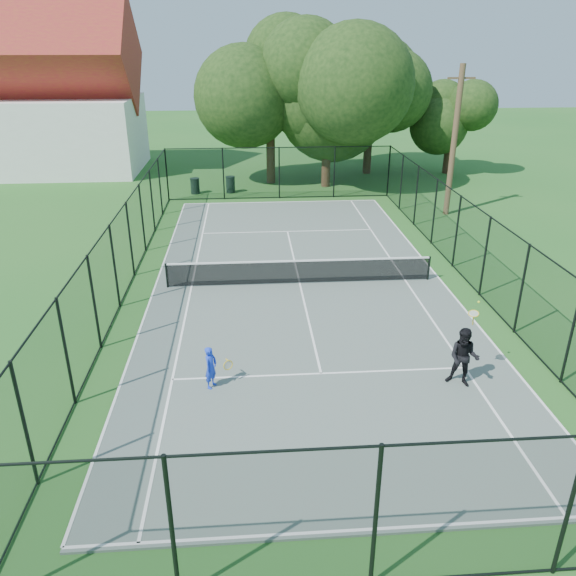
{
  "coord_description": "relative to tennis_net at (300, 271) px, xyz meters",
  "views": [
    {
      "loc": [
        -1.91,
        -19.65,
        8.56
      ],
      "look_at": [
        -0.67,
        -3.0,
        1.2
      ],
      "focal_mm": 35.0,
      "sensor_mm": 36.0,
      "label": 1
    }
  ],
  "objects": [
    {
      "name": "fence",
      "position": [
        0.0,
        0.0,
        0.92
      ],
      "size": [
        13.1,
        26.1,
        3.0
      ],
      "color": "black",
      "rests_on": "ground"
    },
    {
      "name": "trash_bin_right",
      "position": [
        -2.91,
        14.56,
        -0.07
      ],
      "size": [
        0.58,
        0.58,
        1.0
      ],
      "color": "black",
      "rests_on": "ground"
    },
    {
      "name": "utility_pole",
      "position": [
        8.77,
        9.0,
        3.27
      ],
      "size": [
        1.4,
        0.3,
        7.58
      ],
      "color": "#4C3823",
      "rests_on": "ground"
    },
    {
      "name": "tree_far_right",
      "position": [
        12.22,
        19.1,
        2.93
      ],
      "size": [
        4.29,
        4.29,
        5.67
      ],
      "color": "#332114",
      "rests_on": "ground"
    },
    {
      "name": "building",
      "position": [
        -17.0,
        22.0,
        4.35
      ],
      "size": [
        15.3,
        8.15,
        11.87
      ],
      "color": "silver",
      "rests_on": "ground"
    },
    {
      "name": "player_blue",
      "position": [
        -3.0,
        -6.81,
        0.08
      ],
      "size": [
        0.81,
        0.52,
        1.19
      ],
      "color": "blue",
      "rests_on": "tennis_court"
    },
    {
      "name": "trash_bin_left",
      "position": [
        -5.06,
        14.46,
        -0.1
      ],
      "size": [
        0.58,
        0.58,
        0.95
      ],
      "color": "black",
      "rests_on": "ground"
    },
    {
      "name": "tree_near_mid",
      "position": [
        3.14,
        15.77,
        5.08
      ],
      "size": [
        7.02,
        7.02,
        9.18
      ],
      "color": "#332114",
      "rests_on": "ground"
    },
    {
      "name": "ground",
      "position": [
        0.0,
        0.0,
        -0.58
      ],
      "size": [
        120.0,
        120.0,
        0.0
      ],
      "primitive_type": "plane",
      "color": "#225D20"
    },
    {
      "name": "tennis_court",
      "position": [
        0.0,
        0.0,
        -0.55
      ],
      "size": [
        11.0,
        24.0,
        0.06
      ],
      "primitive_type": "cube",
      "color": "slate",
      "rests_on": "ground"
    },
    {
      "name": "tree_near_right",
      "position": [
        6.58,
        19.49,
        5.34
      ],
      "size": [
        6.74,
        6.74,
        9.31
      ],
      "color": "#332114",
      "rests_on": "ground"
    },
    {
      "name": "player_black",
      "position": [
        3.68,
        -7.2,
        0.32
      ],
      "size": [
        1.01,
        1.07,
        2.21
      ],
      "color": "black",
      "rests_on": "tennis_court"
    },
    {
      "name": "tennis_net",
      "position": [
        0.0,
        0.0,
        0.0
      ],
      "size": [
        10.08,
        0.08,
        0.95
      ],
      "color": "black",
      "rests_on": "tennis_court"
    },
    {
      "name": "tree_near_left",
      "position": [
        -0.31,
        17.06,
        5.21
      ],
      "size": [
        7.21,
        7.21,
        9.41
      ],
      "color": "#332114",
      "rests_on": "ground"
    }
  ]
}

